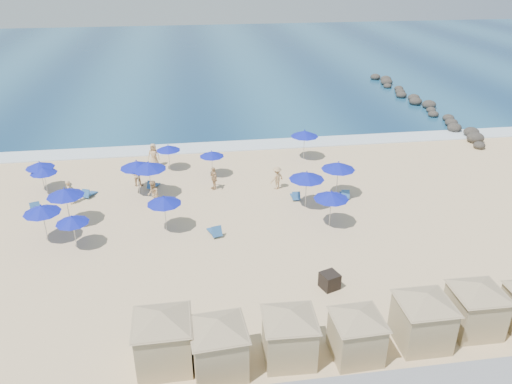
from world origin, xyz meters
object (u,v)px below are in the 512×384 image
cabana_1 (218,338)px  umbrella_5 (149,166)px  umbrella_12 (137,164)px  beachgoer_0 (70,192)px  umbrella_4 (168,148)px  umbrella_9 (305,133)px  umbrella_11 (331,195)px  umbrella_10 (338,166)px  beachgoer_5 (153,194)px  rock_jetty (420,103)px  umbrella_3 (72,220)px  cabana_4 (424,312)px  beachgoer_4 (154,155)px  umbrella_0 (40,165)px  beachgoer_3 (277,178)px  umbrella_8 (307,176)px  cabana_2 (289,328)px  beachgoer_1 (137,174)px  umbrella_7 (212,154)px  umbrella_13 (42,209)px  cabana_0 (163,331)px  trash_bin (330,281)px  cabana_3 (357,327)px  umbrella_1 (65,192)px  umbrella_6 (164,200)px  beachgoer_2 (214,178)px

cabana_1 → umbrella_5: 16.74m
umbrella_12 → beachgoer_0: umbrella_12 is taller
umbrella_4 → umbrella_9: bearing=3.7°
umbrella_11 → umbrella_10: bearing=67.8°
cabana_1 → beachgoer_5: (-3.15, 14.87, -0.69)m
rock_jetty → umbrella_3: umbrella_3 is taller
cabana_4 → beachgoer_4: cabana_4 is taller
cabana_4 → umbrella_0: bearing=137.0°
beachgoer_5 → beachgoer_3: bearing=94.1°
cabana_1 → umbrella_8: (6.72, 13.33, 0.67)m
cabana_2 → cabana_1: bearing=-175.6°
beachgoer_4 → umbrella_5: bearing=-77.6°
rock_jetty → beachgoer_1: 33.33m
umbrella_0 → beachgoer_5: umbrella_0 is taller
cabana_1 → umbrella_9: bearing=68.4°
cabana_2 → umbrella_0: (-13.80, 18.32, 0.36)m
umbrella_7 → umbrella_13: 12.86m
umbrella_0 → umbrella_9: size_ratio=0.89×
beachgoer_0 → umbrella_7: bearing=-84.2°
beachgoer_3 → umbrella_10: bearing=124.1°
umbrella_9 → umbrella_10: 7.05m
cabana_0 → umbrella_10: (11.38, 14.01, 0.57)m
beachgoer_4 → trash_bin: bearing=-49.3°
beachgoer_5 → umbrella_0: bearing=-121.5°
rock_jetty → beachgoer_0: (-33.26, -18.56, 0.47)m
trash_bin → cabana_3: (-0.24, -4.67, 1.08)m
cabana_0 → umbrella_0: bearing=116.1°
umbrella_1 → umbrella_10: bearing=4.7°
umbrella_3 → umbrella_8: size_ratio=0.80×
umbrella_1 → beachgoer_0: umbrella_1 is taller
cabana_0 → umbrella_13: 12.80m
cabana_4 → umbrella_6: (-10.96, 11.27, 0.40)m
beachgoer_5 → cabana_2: bearing=16.2°
umbrella_9 → beachgoer_3: (-3.18, -5.23, -1.34)m
umbrella_4 → beachgoer_0: umbrella_4 is taller
rock_jetty → trash_bin: rock_jetty is taller
umbrella_13 → umbrella_7: bearing=37.9°
cabana_3 → beachgoer_2: (-4.68, 17.08, -0.66)m
umbrella_12 → umbrella_7: bearing=24.4°
cabana_2 → umbrella_4: 21.36m
cabana_4 → umbrella_1: 21.21m
cabana_3 → cabana_4: bearing=6.9°
cabana_4 → umbrella_0: (-19.58, 18.22, 0.31)m
umbrella_3 → beachgoer_0: (-1.33, 5.83, -0.98)m
umbrella_11 → beachgoer_5: 11.60m
umbrella_11 → beachgoer_4: (-10.97, 11.16, -1.16)m
cabana_3 → umbrella_7: size_ratio=2.00×
cabana_0 → beachgoer_0: cabana_0 is taller
beachgoer_5 → umbrella_11: bearing=62.5°
cabana_0 → umbrella_3: (-5.17, 9.71, 0.12)m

